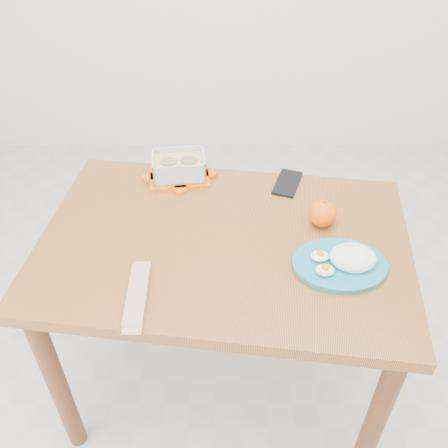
{
  "coord_description": "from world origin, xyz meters",
  "views": [
    {
      "loc": [
        -0.16,
        -1.08,
        1.75
      ],
      "look_at": [
        -0.16,
        0.01,
        0.81
      ],
      "focal_mm": 40.0,
      "sensor_mm": 36.0,
      "label": 1
    }
  ],
  "objects_px": {
    "dining_table": "(224,266)",
    "food_container": "(179,167)",
    "orange_fruit": "(323,213)",
    "smartphone": "(287,183)",
    "rice_plate": "(344,261)"
  },
  "relations": [
    {
      "from": "dining_table",
      "to": "orange_fruit",
      "type": "distance_m",
      "value": 0.34
    },
    {
      "from": "smartphone",
      "to": "food_container",
      "type": "bearing_deg",
      "value": -167.26
    },
    {
      "from": "dining_table",
      "to": "smartphone",
      "type": "relative_size",
      "value": 7.92
    },
    {
      "from": "dining_table",
      "to": "smartphone",
      "type": "distance_m",
      "value": 0.37
    },
    {
      "from": "orange_fruit",
      "to": "rice_plate",
      "type": "height_order",
      "value": "orange_fruit"
    },
    {
      "from": "dining_table",
      "to": "food_container",
      "type": "relative_size",
      "value": 5.48
    },
    {
      "from": "dining_table",
      "to": "smartphone",
      "type": "xyz_separation_m",
      "value": [
        0.21,
        0.28,
        0.12
      ]
    },
    {
      "from": "orange_fruit",
      "to": "smartphone",
      "type": "bearing_deg",
      "value": 111.85
    },
    {
      "from": "dining_table",
      "to": "orange_fruit",
      "type": "bearing_deg",
      "value": 20.73
    },
    {
      "from": "orange_fruit",
      "to": "smartphone",
      "type": "height_order",
      "value": "orange_fruit"
    },
    {
      "from": "rice_plate",
      "to": "food_container",
      "type": "bearing_deg",
      "value": 137.75
    },
    {
      "from": "food_container",
      "to": "orange_fruit",
      "type": "relative_size",
      "value": 2.55
    },
    {
      "from": "dining_table",
      "to": "food_container",
      "type": "height_order",
      "value": "food_container"
    },
    {
      "from": "smartphone",
      "to": "rice_plate",
      "type": "bearing_deg",
      "value": -54.23
    },
    {
      "from": "food_container",
      "to": "rice_plate",
      "type": "height_order",
      "value": "food_container"
    }
  ]
}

